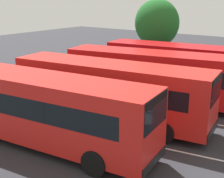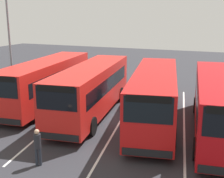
% 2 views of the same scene
% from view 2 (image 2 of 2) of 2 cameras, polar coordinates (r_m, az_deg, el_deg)
% --- Properties ---
extents(ground_plane, '(77.69, 77.69, 0.00)m').
position_cam_2_polar(ground_plane, '(20.09, 1.99, -5.36)').
color(ground_plane, '#2B2B30').
extents(bus_far_left, '(11.33, 3.81, 3.28)m').
position_cam_2_polar(bus_far_left, '(22.98, -12.18, 1.53)').
color(bus_far_left, red).
rests_on(bus_far_left, ground).
extents(bus_center_left, '(11.35, 4.00, 3.28)m').
position_cam_2_polar(bus_center_left, '(20.27, -3.87, 0.16)').
color(bus_center_left, red).
rests_on(bus_center_left, ground).
extents(bus_center_right, '(11.37, 4.64, 3.28)m').
position_cam_2_polar(bus_center_right, '(18.71, 8.02, -1.13)').
color(bus_center_right, red).
rests_on(bus_center_right, ground).
extents(bus_far_right, '(11.34, 3.91, 3.28)m').
position_cam_2_polar(bus_far_right, '(17.87, 19.52, -2.55)').
color(bus_far_right, '#B70C11').
rests_on(bus_far_right, ground).
extents(pedestrian, '(0.42, 0.42, 1.73)m').
position_cam_2_polar(pedestrian, '(14.07, -13.83, -10.06)').
color(pedestrian, '#232833').
rests_on(pedestrian, ground).
extents(street_lamp, '(0.46, 2.71, 8.42)m').
position_cam_2_polar(street_lamp, '(24.79, -18.34, 9.10)').
color(street_lamp, gray).
rests_on(street_lamp, ground).
extents(lane_stripe_outer_left, '(16.56, 2.96, 0.01)m').
position_cam_2_polar(lane_stripe_outer_left, '(21.74, -8.00, -3.95)').
color(lane_stripe_outer_left, silver).
rests_on(lane_stripe_outer_left, ground).
extents(lane_stripe_inner_left, '(16.56, 2.96, 0.01)m').
position_cam_2_polar(lane_stripe_inner_left, '(20.09, 1.99, -5.35)').
color(lane_stripe_inner_left, silver).
rests_on(lane_stripe_inner_left, ground).
extents(lane_stripe_inner_right, '(16.56, 2.96, 0.01)m').
position_cam_2_polar(lane_stripe_inner_right, '(19.15, 13.41, -6.73)').
color(lane_stripe_inner_right, silver).
rests_on(lane_stripe_inner_right, ground).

